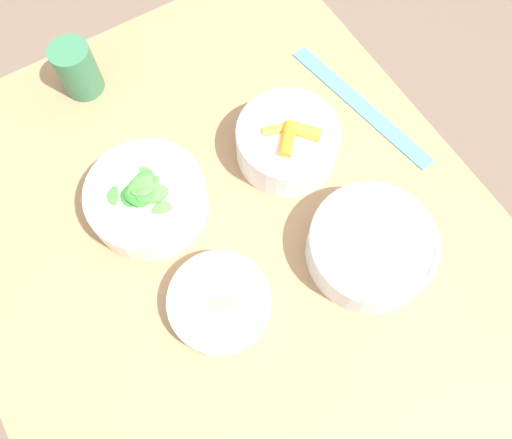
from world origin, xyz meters
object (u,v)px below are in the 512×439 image
(bowl_carrots, at_px, (288,141))
(bowl_greens, at_px, (147,198))
(bowl_beans_hotdog, at_px, (371,247))
(ruler, at_px, (360,105))
(cup, at_px, (77,69))
(bowl_cookies, at_px, (219,301))

(bowl_carrots, xyz_separation_m, bowl_greens, (-0.03, -0.24, -0.00))
(bowl_beans_hotdog, distance_m, ruler, 0.27)
(ruler, distance_m, cup, 0.48)
(ruler, bearing_deg, bowl_carrots, -85.58)
(bowl_carrots, bearing_deg, bowl_greens, -97.23)
(bowl_cookies, distance_m, cup, 0.46)
(bowl_greens, distance_m, ruler, 0.40)
(bowl_beans_hotdog, bearing_deg, cup, -154.88)
(bowl_greens, bearing_deg, cup, 178.60)
(bowl_greens, bearing_deg, bowl_cookies, 4.59)
(bowl_carrots, height_order, bowl_beans_hotdog, bowl_carrots)
(bowl_greens, relative_size, cup, 1.98)
(bowl_beans_hotdog, bearing_deg, bowl_cookies, -101.92)
(bowl_greens, xyz_separation_m, bowl_cookies, (0.19, 0.02, -0.01))
(bowl_carrots, height_order, cup, cup)
(bowl_carrots, relative_size, bowl_cookies, 1.11)
(ruler, bearing_deg, cup, -126.22)
(ruler, bearing_deg, bowl_cookies, -65.18)
(bowl_greens, relative_size, ruler, 0.59)
(cup, bearing_deg, bowl_carrots, 37.79)
(cup, bearing_deg, bowl_cookies, 1.12)
(bowl_cookies, xyz_separation_m, cup, (-0.46, -0.01, 0.03))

